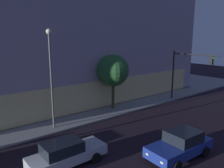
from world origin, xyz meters
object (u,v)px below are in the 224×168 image
object	(u,v)px
street_lamp_sidewalk	(51,68)
car_silver	(66,153)
traffic_light_far_corner	(187,67)
modern_building	(43,21)
sidewalk_tree	(113,71)
car_blue	(180,144)

from	to	relation	value
street_lamp_sidewalk	car_silver	size ratio (longest dim) A/B	1.70
traffic_light_far_corner	street_lamp_sidewalk	world-z (taller)	street_lamp_sidewalk
modern_building	car_silver	size ratio (longest dim) A/B	7.28
traffic_light_far_corner	car_silver	size ratio (longest dim) A/B	1.24
modern_building	street_lamp_sidewalk	world-z (taller)	modern_building
modern_building	street_lamp_sidewalk	size ratio (longest dim) A/B	4.27
sidewalk_tree	car_silver	xyz separation A→B (m)	(-9.05, -6.74, -3.44)
sidewalk_tree	car_blue	bearing A→B (deg)	-104.79
car_silver	traffic_light_far_corner	bearing A→B (deg)	11.21
sidewalk_tree	street_lamp_sidewalk	bearing A→B (deg)	-172.31
modern_building	traffic_light_far_corner	world-z (taller)	modern_building
car_silver	sidewalk_tree	bearing A→B (deg)	36.65
street_lamp_sidewalk	sidewalk_tree	distance (m)	7.41
modern_building	car_silver	world-z (taller)	modern_building
car_blue	car_silver	bearing A→B (deg)	149.72
street_lamp_sidewalk	car_silver	distance (m)	7.50
car_blue	street_lamp_sidewalk	bearing A→B (deg)	115.60
car_blue	modern_building	bearing A→B (deg)	86.42
sidewalk_tree	car_blue	distance (m)	11.29
traffic_light_far_corner	car_blue	world-z (taller)	traffic_light_far_corner
car_blue	traffic_light_far_corner	bearing A→B (deg)	32.50
traffic_light_far_corner	street_lamp_sidewalk	bearing A→B (deg)	171.77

